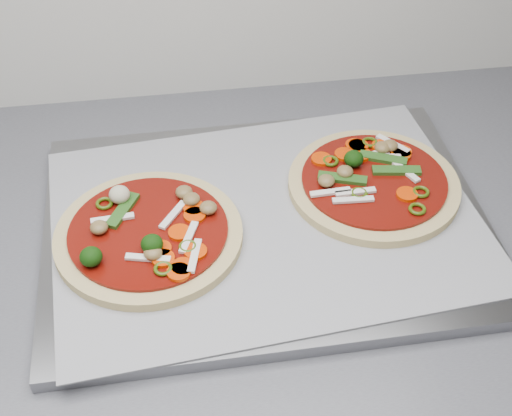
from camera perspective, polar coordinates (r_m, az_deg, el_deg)
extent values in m
cube|color=#5B5B62|center=(0.85, -15.33, -4.23)|extent=(3.60, 0.60, 0.04)
cube|color=gray|center=(0.83, 0.78, -1.23)|extent=(0.51, 0.38, 0.02)
cube|color=#A2A2A7|center=(0.82, 0.78, -0.76)|extent=(0.51, 0.39, 0.00)
cylinder|color=tan|center=(0.80, -8.57, -2.19)|extent=(0.23, 0.23, 0.01)
cylinder|color=#68150A|center=(0.79, -8.63, -1.80)|extent=(0.19, 0.19, 0.00)
cylinder|color=#F52F00|center=(0.78, -6.13, -1.97)|extent=(0.03, 0.03, 0.00)
ellipsoid|color=beige|center=(0.83, -10.87, 1.06)|extent=(0.03, 0.03, 0.02)
cube|color=#2F5F1B|center=(0.82, -10.61, -0.17)|extent=(0.04, 0.06, 0.00)
torus|color=#374D0B|center=(0.75, -7.45, -4.84)|extent=(0.03, 0.03, 0.00)
cube|color=white|center=(0.81, -11.41, -0.83)|extent=(0.05, 0.01, 0.00)
cylinder|color=#F52F00|center=(0.74, -6.21, -5.14)|extent=(0.03, 0.03, 0.00)
cylinder|color=#F52F00|center=(0.76, -7.44, -4.03)|extent=(0.03, 0.03, 0.00)
ellipsoid|color=olive|center=(0.82, -5.78, 1.28)|extent=(0.03, 0.03, 0.01)
cylinder|color=#F52F00|center=(0.80, -4.93, -0.59)|extent=(0.03, 0.03, 0.00)
cylinder|color=#F52F00|center=(0.81, -4.99, 0.00)|extent=(0.03, 0.03, 0.00)
torus|color=#374D0B|center=(0.83, -12.03, 0.36)|extent=(0.03, 0.03, 0.00)
cube|color=white|center=(0.77, -5.40, -2.35)|extent=(0.03, 0.05, 0.00)
ellipsoid|color=olive|center=(0.81, -5.19, 0.71)|extent=(0.02, 0.02, 0.01)
ellipsoid|color=#173E0C|center=(0.76, -13.07, -3.81)|extent=(0.03, 0.03, 0.02)
cylinder|color=#F52F00|center=(0.77, -7.68, -3.27)|extent=(0.03, 0.03, 0.00)
cube|color=white|center=(0.76, -8.63, -3.98)|extent=(0.05, 0.02, 0.00)
cylinder|color=#F52F00|center=(0.75, -5.87, -4.71)|extent=(0.04, 0.04, 0.00)
ellipsoid|color=#173E0C|center=(0.76, -8.33, -2.86)|extent=(0.03, 0.03, 0.02)
cube|color=white|center=(0.75, -4.93, -3.83)|extent=(0.02, 0.05, 0.00)
ellipsoid|color=olive|center=(0.79, -12.44, -1.52)|extent=(0.03, 0.03, 0.01)
cube|color=white|center=(0.80, -6.66, -0.55)|extent=(0.03, 0.04, 0.00)
ellipsoid|color=olive|center=(0.76, -8.25, -3.58)|extent=(0.03, 0.03, 0.01)
cylinder|color=#F52F00|center=(0.76, -4.86, -3.48)|extent=(0.04, 0.04, 0.00)
torus|color=#374D0B|center=(0.76, -5.47, -3.10)|extent=(0.02, 0.02, 0.00)
ellipsoid|color=olive|center=(0.80, -3.85, 0.02)|extent=(0.03, 0.03, 0.01)
cylinder|color=tan|center=(0.87, 9.38, 1.88)|extent=(0.21, 0.21, 0.01)
cylinder|color=#68150A|center=(0.86, 9.44, 2.25)|extent=(0.18, 0.18, 0.00)
cube|color=#2F5F1B|center=(0.89, 10.13, 3.93)|extent=(0.06, 0.04, 0.00)
ellipsoid|color=#173E0C|center=(0.87, 7.83, 3.92)|extent=(0.03, 0.03, 0.02)
cube|color=white|center=(0.89, 9.16, 4.22)|extent=(0.05, 0.02, 0.00)
ellipsoid|color=olive|center=(0.90, 10.08, 4.79)|extent=(0.03, 0.03, 0.01)
torus|color=#374D0B|center=(0.87, 5.98, 3.76)|extent=(0.02, 0.02, 0.00)
torus|color=#374D0B|center=(0.83, 8.26, 1.17)|extent=(0.03, 0.03, 0.00)
cube|color=#2F5F1B|center=(0.85, 6.93, 2.37)|extent=(0.06, 0.03, 0.00)
cube|color=white|center=(0.83, 5.97, 1.27)|extent=(0.05, 0.01, 0.00)
cylinder|color=#F52F00|center=(0.90, 11.53, 4.20)|extent=(0.03, 0.03, 0.00)
torus|color=#374D0B|center=(0.82, 12.78, -0.08)|extent=(0.03, 0.03, 0.00)
ellipsoid|color=olive|center=(0.85, 7.14, 2.91)|extent=(0.03, 0.03, 0.01)
cylinder|color=#F52F00|center=(0.90, 8.20, 4.94)|extent=(0.03, 0.03, 0.00)
torus|color=#374D0B|center=(0.85, 13.05, 1.26)|extent=(0.02, 0.02, 0.00)
cube|color=white|center=(0.82, 7.77, 0.65)|extent=(0.05, 0.01, 0.00)
cube|color=white|center=(0.91, 10.90, 5.06)|extent=(0.04, 0.04, 0.00)
cylinder|color=#F52F00|center=(0.84, 11.99, 1.08)|extent=(0.03, 0.03, 0.00)
cylinder|color=#F52F00|center=(0.88, 5.25, 3.92)|extent=(0.03, 0.03, 0.00)
cylinder|color=#F52F00|center=(0.90, 7.94, 4.99)|extent=(0.03, 0.03, 0.00)
cylinder|color=#F52F00|center=(0.91, 10.00, 4.89)|extent=(0.03, 0.03, 0.00)
ellipsoid|color=olive|center=(0.84, 5.65, 2.18)|extent=(0.02, 0.02, 0.01)
cube|color=white|center=(0.87, 11.80, 2.95)|extent=(0.03, 0.05, 0.00)
ellipsoid|color=olive|center=(0.90, 10.67, 4.93)|extent=(0.03, 0.03, 0.01)
cube|color=#2F5F1B|center=(0.87, 11.18, 2.96)|extent=(0.06, 0.02, 0.00)
torus|color=#374D0B|center=(0.91, 9.09, 5.21)|extent=(0.02, 0.02, 0.00)
cylinder|color=#F52F00|center=(0.90, 11.58, 4.42)|extent=(0.04, 0.04, 0.00)
cylinder|color=#F52F00|center=(0.89, 8.43, 4.25)|extent=(0.03, 0.03, 0.00)
cube|color=white|center=(0.89, 9.98, 4.09)|extent=(0.05, 0.02, 0.00)
cube|color=white|center=(0.83, 7.96, 1.27)|extent=(0.05, 0.01, 0.00)
cylinder|color=#F52F00|center=(0.89, 7.10, 4.27)|extent=(0.04, 0.04, 0.00)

